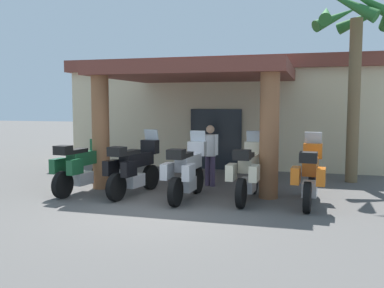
% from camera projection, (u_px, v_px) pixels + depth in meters
% --- Properties ---
extents(ground_plane, '(80.00, 80.00, 0.00)m').
position_uv_depth(ground_plane, '(153.00, 211.00, 9.21)').
color(ground_plane, '#514F4C').
extents(motel_building, '(11.71, 10.08, 3.90)m').
position_uv_depth(motel_building, '(230.00, 110.00, 17.25)').
color(motel_building, beige).
rests_on(motel_building, ground_plane).
extents(motorcycle_green, '(0.78, 2.21, 1.61)m').
position_uv_depth(motorcycle_green, '(82.00, 166.00, 11.05)').
color(motorcycle_green, black).
rests_on(motorcycle_green, ground_plane).
extents(motorcycle_black, '(0.86, 2.20, 1.61)m').
position_uv_depth(motorcycle_black, '(134.00, 167.00, 10.74)').
color(motorcycle_black, black).
rests_on(motorcycle_black, ground_plane).
extents(motorcycle_silver, '(0.72, 2.21, 1.61)m').
position_uv_depth(motorcycle_silver, '(187.00, 171.00, 10.24)').
color(motorcycle_silver, black).
rests_on(motorcycle_silver, ground_plane).
extents(motorcycle_cream, '(0.72, 2.21, 1.61)m').
position_uv_depth(motorcycle_cream, '(248.00, 171.00, 10.11)').
color(motorcycle_cream, black).
rests_on(motorcycle_cream, ground_plane).
extents(motorcycle_orange, '(0.72, 2.21, 1.61)m').
position_uv_depth(motorcycle_orange, '(310.00, 174.00, 9.69)').
color(motorcycle_orange, black).
rests_on(motorcycle_orange, ground_plane).
extents(pedestrian, '(0.49, 0.32, 1.70)m').
position_uv_depth(pedestrian, '(210.00, 151.00, 11.91)').
color(pedestrian, '#3F334C').
rests_on(pedestrian, ground_plane).
extents(palm_tree_near_portico, '(2.45, 2.56, 5.54)m').
position_uv_depth(palm_tree_near_portico, '(355.00, 38.00, 12.22)').
color(palm_tree_near_portico, brown).
rests_on(palm_tree_near_portico, ground_plane).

